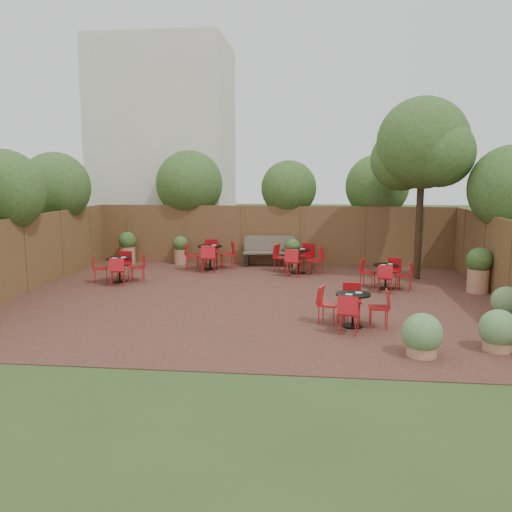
# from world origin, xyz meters

# --- Properties ---
(ground) EXTENTS (80.00, 80.00, 0.00)m
(ground) POSITION_xyz_m (0.00, 0.00, 0.00)
(ground) COLOR #354F23
(ground) RESTS_ON ground
(courtyard_paving) EXTENTS (12.00, 10.00, 0.02)m
(courtyard_paving) POSITION_xyz_m (0.00, 0.00, 0.01)
(courtyard_paving) COLOR #391F17
(courtyard_paving) RESTS_ON ground
(fence_back) EXTENTS (12.00, 0.08, 2.00)m
(fence_back) POSITION_xyz_m (0.00, 5.00, 1.00)
(fence_back) COLOR brown
(fence_back) RESTS_ON ground
(fence_left) EXTENTS (0.08, 10.00, 2.00)m
(fence_left) POSITION_xyz_m (-6.00, 0.00, 1.00)
(fence_left) COLOR brown
(fence_left) RESTS_ON ground
(fence_right) EXTENTS (0.08, 10.00, 2.00)m
(fence_right) POSITION_xyz_m (6.00, 0.00, 1.00)
(fence_right) COLOR brown
(fence_right) RESTS_ON ground
(neighbour_building) EXTENTS (5.00, 4.00, 8.00)m
(neighbour_building) POSITION_xyz_m (-4.50, 8.00, 4.00)
(neighbour_building) COLOR silver
(neighbour_building) RESTS_ON ground
(overhang_foliage) EXTENTS (15.80, 10.72, 2.70)m
(overhang_foliage) POSITION_xyz_m (-2.25, 2.14, 2.69)
(overhang_foliage) COLOR #2F521A
(overhang_foliage) RESTS_ON ground
(courtyard_tree) EXTENTS (2.75, 2.65, 5.20)m
(courtyard_tree) POSITION_xyz_m (4.40, 2.95, 3.76)
(courtyard_tree) COLOR black
(courtyard_tree) RESTS_ON courtyard_paving
(park_bench_left) EXTENTS (1.61, 0.65, 0.97)m
(park_bench_left) POSITION_xyz_m (-0.14, 4.63, 0.52)
(park_bench_left) COLOR brown
(park_bench_left) RESTS_ON courtyard_paving
(park_bench_right) EXTENTS (1.66, 0.63, 1.01)m
(park_bench_right) POSITION_xyz_m (-0.05, 4.63, 0.54)
(park_bench_right) COLOR brown
(park_bench_right) RESTS_ON courtyard_paving
(bistro_tables) EXTENTS (8.85, 7.59, 0.88)m
(bistro_tables) POSITION_xyz_m (-0.09, 1.84, 0.44)
(bistro_tables) COLOR black
(bistro_tables) RESTS_ON courtyard_paving
(planters) EXTENTS (11.20, 4.01, 1.18)m
(planters) POSITION_xyz_m (0.18, 3.43, 0.60)
(planters) COLOR #A87454
(planters) RESTS_ON courtyard_paving
(low_shrubs) EXTENTS (2.90, 3.27, 0.74)m
(low_shrubs) POSITION_xyz_m (4.40, -2.95, 0.37)
(low_shrubs) COLOR #A87454
(low_shrubs) RESTS_ON courtyard_paving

